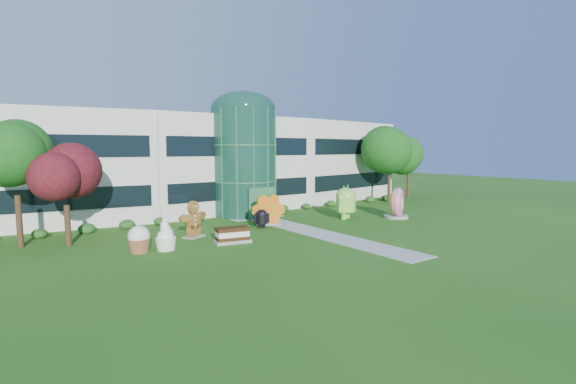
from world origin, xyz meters
TOP-DOWN VIEW (x-y plane):
  - ground at (0.00, 0.00)m, footprint 140.00×140.00m
  - building at (0.00, 18.00)m, footprint 46.00×15.00m
  - atrium at (0.00, 12.00)m, footprint 6.00×6.00m
  - walkway at (0.00, 2.00)m, footprint 2.40×20.00m
  - tree_red at (-15.50, 7.50)m, footprint 4.00×4.00m
  - trees_backdrop at (0.00, 13.00)m, footprint 52.00×8.00m
  - android_green at (6.11, 4.72)m, footprint 3.41×2.94m
  - android_black at (-2.25, 5.39)m, footprint 1.58×1.12m
  - donut at (10.00, 2.30)m, footprint 2.96×2.43m
  - gingerbread at (-7.95, 5.27)m, footprint 3.02×2.17m
  - ice_cream_sandwich at (-6.58, 2.17)m, footprint 2.54×1.63m
  - honeycomb at (-1.14, 6.17)m, footprint 3.07×1.88m
  - froyo at (-10.82, 2.82)m, footprint 1.77×1.77m
  - cupcake at (-12.34, 3.15)m, footprint 1.78×1.78m

SIDE VIEW (x-z plane):
  - ground at x=0.00m, z-range 0.00..0.00m
  - walkway at x=0.00m, z-range 0.00..0.04m
  - ice_cream_sandwich at x=-6.58m, z-range 0.00..1.05m
  - cupcake at x=-12.34m, z-range 0.00..1.65m
  - android_black at x=-2.25m, z-range 0.00..1.72m
  - honeycomb at x=-1.14m, z-range 0.00..2.27m
  - froyo at x=-10.82m, z-range 0.00..2.30m
  - gingerbread at x=-7.95m, z-range 0.00..2.61m
  - donut at x=10.00m, z-range 0.00..2.78m
  - android_green at x=6.11m, z-range 0.00..3.25m
  - tree_red at x=-15.50m, z-range 0.00..6.00m
  - trees_backdrop at x=0.00m, z-range 0.00..8.40m
  - building at x=0.00m, z-range 0.00..9.30m
  - atrium at x=0.00m, z-range 0.00..9.80m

